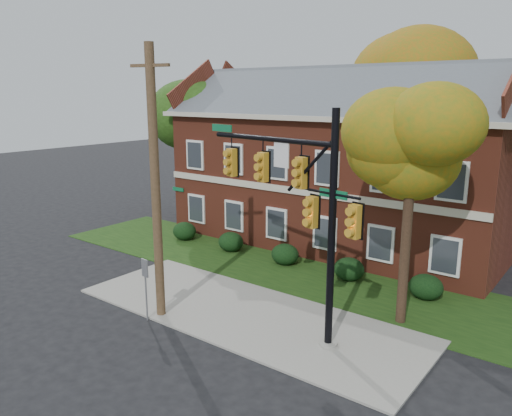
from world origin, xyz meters
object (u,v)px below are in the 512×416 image
Objects in this scene: hedge_left at (231,242)px; hedge_center at (285,254)px; hedge_far_left at (184,231)px; tree_far_rear at (418,84)px; utility_pole at (155,185)px; hedge_right at (349,269)px; tree_near_right at (418,143)px; tree_left_rear at (197,119)px; hedge_far_right at (426,287)px; sign_post at (145,279)px; apartment_building at (339,154)px; traffic_signal at (299,198)px.

hedge_center is at bearing 0.00° from hedge_left.
tree_far_rear is (8.34, 13.09, 8.32)m from hedge_far_left.
tree_far_rear reaches higher than utility_pole.
hedge_right is 7.72m from tree_near_right.
hedge_far_left is at bearing -56.58° from tree_left_rear.
tree_left_rear is at bearing 162.63° from hedge_right.
hedge_center is at bearing -23.04° from tree_left_rear.
tree_far_rear is (11.07, 8.96, 2.16)m from tree_left_rear.
hedge_far_left and hedge_far_right have the same top height.
tree_left_rear is at bearing 146.41° from hedge_left.
hedge_left is 1.00× the size of hedge_right.
sign_post reaches higher than hedge_right.
hedge_right is at bearing 142.72° from tree_near_right.
hedge_far_left is at bearing 180.00° from hedge_far_right.
hedge_far_left is at bearing 132.41° from sign_post.
apartment_building is 9.94m from tree_left_rear.
tree_near_right is 17.12m from tree_far_rear.
tree_near_right is 18.33m from tree_left_rear.
apartment_building is 6.89m from hedge_center.
hedge_far_left is at bearing -143.11° from apartment_building.
hedge_far_right is 11.67m from utility_pole.
tree_far_rear reaches higher than hedge_far_left.
apartment_building is 2.12× the size of tree_left_rear.
hedge_far_right is at bearing -36.89° from apartment_building.
tree_near_right is at bearing -14.81° from hedge_left.
hedge_far_left is 0.58× the size of sign_post.
apartment_building is 13.43× the size of hedge_right.
tree_near_right is at bearing 54.72° from traffic_signal.
hedge_right is (3.50, -5.25, -4.46)m from apartment_building.
traffic_signal is (7.87, -5.73, 4.37)m from hedge_left.
hedge_far_left is 1.00× the size of hedge_left.
traffic_signal is 6.49m from sign_post.
traffic_signal is at bearing -34.98° from tree_left_rear.
hedge_far_left is at bearing 180.00° from hedge_right.
tree_far_rear is (4.84, 13.09, 8.32)m from hedge_left.
tree_far_rear reaches higher than tree_near_right.
hedge_center is 15.57m from tree_far_rear.
traffic_signal is 3.29× the size of sign_post.
tree_far_rear is at bearing 89.56° from sign_post.
apartment_building reaches higher than sign_post.
utility_pole reaches higher than tree_left_rear.
utility_pole is (9.23, -11.84, -1.60)m from tree_left_rear.
hedge_far_right is (7.00, 0.00, 0.00)m from hedge_center.
hedge_left and hedge_far_right have the same top height.
tree_far_rear reaches higher than hedge_left.
apartment_building is 9.82m from hedge_far_left.
sign_post is (-7.62, -8.28, 1.10)m from hedge_far_right.
tree_near_right is 9.27m from utility_pole.
apartment_building is at bearing 123.67° from hedge_right.
tree_far_rear is (-5.66, 13.09, 8.32)m from hedge_far_right.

